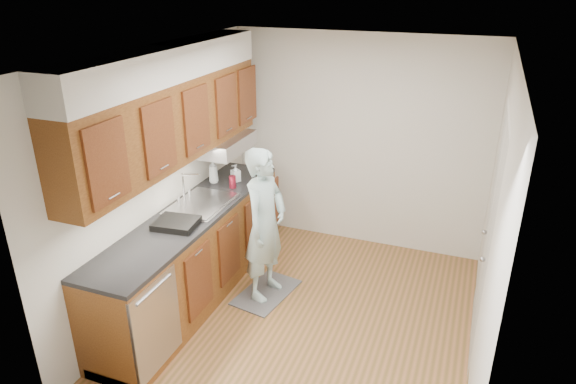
# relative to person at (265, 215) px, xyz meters

# --- Properties ---
(floor) EXTENTS (3.50, 3.50, 0.00)m
(floor) POSITION_rel_person_xyz_m (0.54, -0.26, -0.90)
(floor) COLOR #975F39
(floor) RESTS_ON ground
(ceiling) EXTENTS (3.50, 3.50, 0.00)m
(ceiling) POSITION_rel_person_xyz_m (0.54, -0.26, 1.60)
(ceiling) COLOR white
(ceiling) RESTS_ON wall_left
(wall_left) EXTENTS (0.02, 3.50, 2.50)m
(wall_left) POSITION_rel_person_xyz_m (-0.96, -0.26, 0.35)
(wall_left) COLOR beige
(wall_left) RESTS_ON floor
(wall_right) EXTENTS (0.02, 3.50, 2.50)m
(wall_right) POSITION_rel_person_xyz_m (2.04, -0.26, 0.35)
(wall_right) COLOR beige
(wall_right) RESTS_ON floor
(wall_back) EXTENTS (3.00, 0.02, 2.50)m
(wall_back) POSITION_rel_person_xyz_m (0.54, 1.49, 0.35)
(wall_back) COLOR beige
(wall_back) RESTS_ON floor
(counter) EXTENTS (0.64, 2.80, 1.30)m
(counter) POSITION_rel_person_xyz_m (-0.66, -0.26, -0.42)
(counter) COLOR brown
(counter) RESTS_ON floor
(upper_cabinets) EXTENTS (0.47, 2.80, 1.21)m
(upper_cabinets) POSITION_rel_person_xyz_m (-0.79, -0.22, 1.04)
(upper_cabinets) COLOR brown
(upper_cabinets) RESTS_ON wall_left
(closet_door) EXTENTS (0.02, 1.22, 2.05)m
(closet_door) POSITION_rel_person_xyz_m (2.03, 0.04, 0.12)
(closet_door) COLOR silver
(closet_door) RESTS_ON wall_right
(floor_mat) EXTENTS (0.56, 0.81, 0.01)m
(floor_mat) POSITION_rel_person_xyz_m (0.00, 0.00, -0.90)
(floor_mat) COLOR slate
(floor_mat) RESTS_ON floor
(person) EXTENTS (0.49, 0.68, 1.78)m
(person) POSITION_rel_person_xyz_m (0.00, 0.00, 0.00)
(person) COLOR #A6C7CA
(person) RESTS_ON floor_mat
(soap_bottle_a) EXTENTS (0.11, 0.11, 0.27)m
(soap_bottle_a) POSITION_rel_person_xyz_m (-0.83, 0.49, 0.17)
(soap_bottle_a) COLOR white
(soap_bottle_a) RESTS_ON counter
(soap_bottle_b) EXTENTS (0.12, 0.12, 0.19)m
(soap_bottle_b) POSITION_rel_person_xyz_m (-0.61, 0.61, 0.13)
(soap_bottle_b) COLOR white
(soap_bottle_b) RESTS_ON counter
(soda_can) EXTENTS (0.09, 0.09, 0.13)m
(soda_can) POSITION_rel_person_xyz_m (-0.56, 0.43, 0.10)
(soda_can) COLOR #AC1D36
(soda_can) RESTS_ON counter
(dish_rack) EXTENTS (0.41, 0.36, 0.06)m
(dish_rack) POSITION_rel_person_xyz_m (-0.63, -0.57, 0.07)
(dish_rack) COLOR black
(dish_rack) RESTS_ON counter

